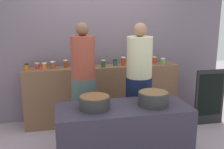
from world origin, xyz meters
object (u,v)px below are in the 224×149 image
at_px(preserve_jar_14, 163,61).
at_px(preserve_jar_3, 53,65).
at_px(preserve_jar_4, 66,64).
at_px(cooking_pot_left, 94,102).
at_px(cook_in_cap, 139,89).
at_px(preserve_jar_6, 87,64).
at_px(preserve_jar_7, 93,63).
at_px(cooking_pot_center, 153,98).
at_px(preserve_jar_1, 37,66).
at_px(preserve_jar_5, 73,64).
at_px(chalkboard_sign, 210,97).
at_px(preserve_jar_2, 44,66).
at_px(cook_with_tongs, 84,90).
at_px(preserve_jar_12, 145,61).
at_px(preserve_jar_11, 136,61).
at_px(preserve_jar_10, 123,61).
at_px(preserve_jar_13, 155,60).
at_px(preserve_jar_0, 27,67).
at_px(preserve_jar_9, 115,63).
at_px(preserve_jar_8, 103,64).

bearing_deg(preserve_jar_14, preserve_jar_3, 178.05).
xyz_separation_m(preserve_jar_4, cooking_pot_left, (0.27, -1.43, -0.22)).
height_order(preserve_jar_4, cook_in_cap, cook_in_cap).
distance_m(preserve_jar_6, preserve_jar_7, 0.14).
xyz_separation_m(cooking_pot_left, cooking_pot_center, (0.76, -0.03, 0.01)).
bearing_deg(preserve_jar_1, preserve_jar_7, 0.15).
height_order(preserve_jar_5, cook_in_cap, cook_in_cap).
bearing_deg(chalkboard_sign, preserve_jar_2, 170.30).
bearing_deg(preserve_jar_1, cook_with_tongs, -46.01).
distance_m(preserve_jar_12, cook_in_cap, 0.84).
relative_size(preserve_jar_3, cooking_pot_left, 0.30).
xyz_separation_m(preserve_jar_5, cook_in_cap, (0.91, -0.79, -0.27)).
bearing_deg(preserve_jar_12, preserve_jar_11, 164.43).
height_order(preserve_jar_10, preserve_jar_13, preserve_jar_10).
bearing_deg(chalkboard_sign, preserve_jar_11, 157.57).
distance_m(preserve_jar_13, preserve_jar_14, 0.16).
bearing_deg(preserve_jar_5, preserve_jar_0, -176.45).
height_order(preserve_jar_3, preserve_jar_4, preserve_jar_4).
height_order(preserve_jar_0, preserve_jar_12, preserve_jar_12).
bearing_deg(cook_in_cap, chalkboard_sign, 10.60).
distance_m(preserve_jar_1, preserve_jar_9, 1.32).
xyz_separation_m(preserve_jar_0, preserve_jar_9, (1.48, 0.03, 0.00)).
bearing_deg(cook_with_tongs, preserve_jar_0, 142.14).
distance_m(preserve_jar_0, preserve_jar_3, 0.42).
xyz_separation_m(cook_in_cap, chalkboard_sign, (1.38, 0.26, -0.32)).
bearing_deg(preserve_jar_12, cooking_pot_center, -104.96).
height_order(preserve_jar_4, preserve_jar_8, preserve_jar_4).
xyz_separation_m(preserve_jar_11, cooking_pot_left, (-0.96, -1.38, -0.23)).
bearing_deg(preserve_jar_1, preserve_jar_3, -1.56).
relative_size(cooking_pot_left, chalkboard_sign, 0.39).
relative_size(preserve_jar_14, chalkboard_sign, 0.11).
bearing_deg(preserve_jar_3, preserve_jar_11, -1.11).
distance_m(preserve_jar_1, cooking_pot_left, 1.61).
bearing_deg(preserve_jar_14, preserve_jar_13, 134.74).
relative_size(preserve_jar_7, preserve_jar_8, 0.87).
relative_size(preserve_jar_0, preserve_jar_12, 0.81).
relative_size(preserve_jar_0, cooking_pot_center, 0.26).
height_order(preserve_jar_12, cook_with_tongs, cook_with_tongs).
bearing_deg(cook_in_cap, preserve_jar_12, 63.94).
bearing_deg(chalkboard_sign, preserve_jar_6, 167.43).
bearing_deg(preserve_jar_13, cook_in_cap, -124.21).
height_order(preserve_jar_12, chalkboard_sign, preserve_jar_12).
relative_size(preserve_jar_6, preserve_jar_13, 0.88).
distance_m(preserve_jar_10, preserve_jar_11, 0.23).
height_order(preserve_jar_9, preserve_jar_13, preserve_jar_13).
height_order(preserve_jar_2, preserve_jar_9, preserve_jar_9).
distance_m(cooking_pot_center, cook_in_cap, 0.66).
distance_m(preserve_jar_7, chalkboard_sign, 2.11).
bearing_deg(preserve_jar_11, preserve_jar_1, 178.82).
bearing_deg(preserve_jar_2, cook_with_tongs, -48.94).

